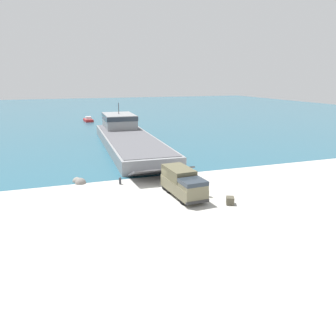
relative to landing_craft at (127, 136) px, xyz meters
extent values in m
plane|color=#B7B5AD|center=(-2.20, -27.36, -1.75)|extent=(240.00, 240.00, 0.00)
cube|color=#285B70|center=(-2.20, 67.79, -1.75)|extent=(240.00, 180.00, 0.01)
cube|color=gray|center=(-0.11, -3.24, -0.76)|extent=(10.18, 36.44, 1.99)
cube|color=#56565B|center=(-0.11, -3.24, 0.28)|extent=(9.42, 34.97, 0.08)
cube|color=gray|center=(0.32, 9.27, 1.74)|extent=(6.60, 10.34, 3.00)
cube|color=#28333D|center=(0.32, 9.27, 2.64)|extent=(6.78, 10.44, 0.90)
cylinder|color=#3F3F42|center=(0.32, 9.27, 4.44)|extent=(0.16, 0.16, 2.40)
cube|color=#56565B|center=(-0.83, -23.71, -0.69)|extent=(7.75, 5.14, 2.01)
cube|color=#6B664C|center=(-0.32, -30.39, -0.74)|extent=(2.99, 7.12, 1.28)
cube|color=#6B664C|center=(-0.16, -32.68, 0.34)|extent=(2.52, 2.52, 0.87)
cube|color=#28333D|center=(-0.16, -32.68, 0.55)|extent=(2.60, 2.55, 0.44)
cube|color=brown|center=(-0.40, -29.21, 0.55)|extent=(2.71, 4.55, 1.30)
cube|color=#2D2D2D|center=(-0.09, -33.79, -1.23)|extent=(2.58, 0.41, 0.32)
cylinder|color=black|center=(0.85, -32.48, -1.17)|extent=(0.50, 1.19, 1.17)
cylinder|color=black|center=(-1.19, -32.61, -1.17)|extent=(0.50, 1.19, 1.17)
cylinder|color=black|center=(0.59, -28.71, -1.17)|extent=(0.50, 1.19, 1.17)
cylinder|color=black|center=(-1.45, -28.85, -1.17)|extent=(0.50, 1.19, 1.17)
cylinder|color=black|center=(0.52, -27.62, -1.17)|extent=(0.50, 1.19, 1.17)
cylinder|color=black|center=(-1.52, -27.76, -1.17)|extent=(0.50, 1.19, 1.17)
cylinder|color=#475638|center=(2.09, -31.47, -1.35)|extent=(0.14, 0.14, 0.80)
cylinder|color=#475638|center=(2.08, -31.29, -1.35)|extent=(0.14, 0.14, 0.80)
cube|color=#475638|center=(2.09, -31.38, -0.64)|extent=(0.27, 0.46, 0.63)
sphere|color=tan|center=(2.09, -31.38, -0.21)|extent=(0.22, 0.22, 0.22)
cube|color=#B22323|center=(-3.47, 38.68, -1.40)|extent=(2.59, 5.47, 0.71)
cube|color=silver|center=(-3.44, 38.29, -0.65)|extent=(1.65, 1.71, 0.78)
cylinder|color=#333338|center=(-6.04, -24.01, -1.45)|extent=(0.29, 0.29, 0.61)
sphere|color=#333338|center=(-6.04, -24.01, -1.05)|extent=(0.33, 0.33, 0.33)
cube|color=#4C4738|center=(3.38, -34.21, -1.37)|extent=(1.09, 1.16, 0.77)
sphere|color=gray|center=(-10.61, -22.08, -1.75)|extent=(1.36, 1.36, 1.36)
sphere|color=gray|center=(-10.97, -21.21, -1.75)|extent=(1.11, 1.11, 1.11)
camera|label=1|loc=(-12.93, -61.89, 10.77)|focal=35.00mm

